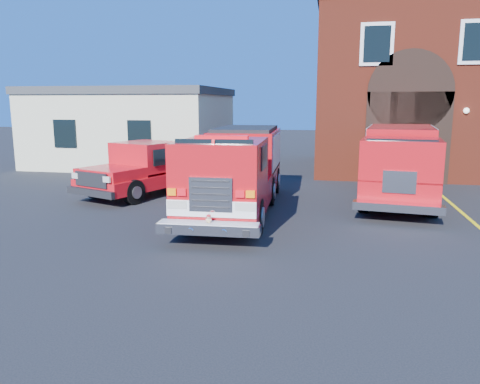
% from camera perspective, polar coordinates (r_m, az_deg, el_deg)
% --- Properties ---
extents(ground, '(100.00, 100.00, 0.00)m').
position_cam_1_polar(ground, '(13.30, 0.99, -4.55)').
color(ground, black).
rests_on(ground, ground).
extents(parking_stripe_mid, '(0.12, 3.00, 0.01)m').
position_cam_1_polar(parking_stripe_mid, '(17.53, 24.89, -1.79)').
color(parking_stripe_mid, yellow).
rests_on(parking_stripe_mid, ground).
extents(parking_stripe_far, '(0.12, 3.00, 0.01)m').
position_cam_1_polar(parking_stripe_far, '(20.40, 22.94, 0.01)').
color(parking_stripe_far, yellow).
rests_on(parking_stripe_far, ground).
extents(fire_station, '(15.20, 10.20, 8.45)m').
position_cam_1_polar(fire_station, '(27.47, 25.81, 11.28)').
color(fire_station, maroon).
rests_on(fire_station, ground).
extents(side_building, '(10.20, 8.20, 4.35)m').
position_cam_1_polar(side_building, '(28.01, -12.73, 7.85)').
color(side_building, beige).
rests_on(side_building, ground).
extents(fire_engine, '(2.74, 8.74, 2.67)m').
position_cam_1_polar(fire_engine, '(15.43, -0.34, 2.83)').
color(fire_engine, black).
rests_on(fire_engine, ground).
extents(pickup_truck, '(4.33, 6.60, 2.04)m').
position_cam_1_polar(pickup_truck, '(18.86, -10.70, 2.82)').
color(pickup_truck, black).
rests_on(pickup_truck, ground).
extents(secondary_truck, '(3.49, 8.30, 2.61)m').
position_cam_1_polar(secondary_truck, '(18.34, 18.87, 3.65)').
color(secondary_truck, black).
rests_on(secondary_truck, ground).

